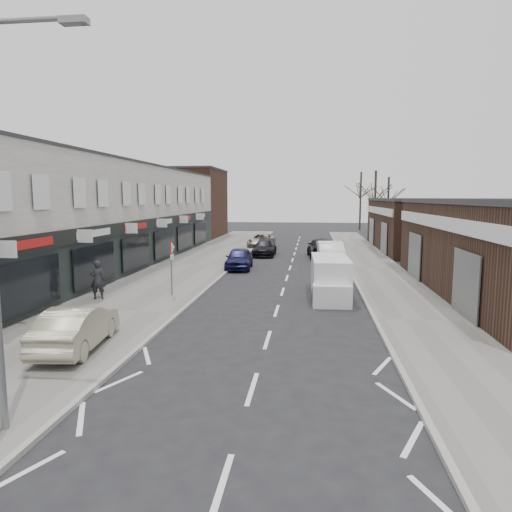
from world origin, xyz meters
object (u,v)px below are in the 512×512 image
(sedan_on_pavement, at_px, (77,327))
(parked_car_left_c, at_px, (261,240))
(pedestrian, at_px, (98,280))
(parked_car_left_a, at_px, (239,258))
(white_van, at_px, (330,278))
(warning_sign, at_px, (172,252))
(parked_car_right_b, at_px, (321,247))
(parked_car_left_b, at_px, (265,248))
(parked_car_right_a, at_px, (329,252))

(sedan_on_pavement, bearing_deg, parked_car_left_c, -101.14)
(pedestrian, height_order, parked_car_left_c, pedestrian)
(pedestrian, relative_size, parked_car_left_c, 0.38)
(parked_car_left_a, bearing_deg, white_van, -57.70)
(warning_sign, relative_size, parked_car_left_a, 0.65)
(pedestrian, xyz_separation_m, parked_car_right_b, (10.51, 16.94, -0.19))
(parked_car_left_a, bearing_deg, parked_car_left_b, 79.03)
(parked_car_left_b, height_order, parked_car_left_c, parked_car_left_c)
(white_van, bearing_deg, parked_car_left_b, 105.57)
(parked_car_left_c, bearing_deg, parked_car_right_b, -47.83)
(warning_sign, bearing_deg, white_van, 8.50)
(parked_car_left_b, relative_size, parked_car_right_b, 0.91)
(pedestrian, height_order, parked_car_right_a, pedestrian)
(white_van, bearing_deg, parked_car_right_b, 88.89)
(sedan_on_pavement, xyz_separation_m, parked_car_right_a, (8.49, 20.57, 0.03))
(warning_sign, distance_m, pedestrian, 3.59)
(parked_car_left_b, xyz_separation_m, parked_car_left_c, (-0.99, 6.45, 0.01))
(sedan_on_pavement, height_order, parked_car_right_a, parked_car_right_a)
(sedan_on_pavement, xyz_separation_m, pedestrian, (-2.57, 6.68, 0.23))
(parked_car_left_b, height_order, parked_car_right_b, parked_car_right_b)
(parked_car_right_b, bearing_deg, pedestrian, 53.02)
(parked_car_left_b, distance_m, parked_car_left_c, 6.53)
(parked_car_left_a, relative_size, parked_car_right_b, 0.85)
(parked_car_left_a, bearing_deg, pedestrian, -118.25)
(white_van, bearing_deg, parked_car_left_c, 103.09)
(sedan_on_pavement, height_order, parked_car_left_c, sedan_on_pavement)
(warning_sign, bearing_deg, parked_car_right_b, 64.85)
(white_van, bearing_deg, pedestrian, -169.12)
(parked_car_right_a, bearing_deg, parked_car_right_b, -82.76)
(pedestrian, bearing_deg, parked_car_right_b, -143.60)
(parked_car_left_a, relative_size, parked_car_right_a, 0.82)
(white_van, distance_m, parked_car_left_a, 9.93)
(parked_car_left_c, xyz_separation_m, parked_car_right_a, (6.15, -10.24, 0.17))
(parked_car_left_b, bearing_deg, sedan_on_pavement, -98.00)
(white_van, height_order, parked_car_right_a, white_van)
(parked_car_left_a, xyz_separation_m, parked_car_left_c, (0.00, 13.66, -0.05))
(warning_sign, distance_m, parked_car_left_a, 9.50)
(white_van, relative_size, parked_car_left_c, 1.05)
(pedestrian, relative_size, parked_car_left_b, 0.41)
(white_van, xyz_separation_m, parked_car_left_a, (-5.76, 8.09, -0.20))
(white_van, distance_m, parked_car_left_c, 22.50)
(sedan_on_pavement, relative_size, pedestrian, 2.26)
(warning_sign, height_order, parked_car_left_b, warning_sign)
(white_van, relative_size, parked_car_left_a, 1.19)
(warning_sign, height_order, white_van, warning_sign)
(parked_car_left_a, distance_m, parked_car_right_a, 7.03)
(sedan_on_pavement, relative_size, parked_car_right_a, 0.81)
(sedan_on_pavement, distance_m, parked_car_left_b, 24.59)
(parked_car_left_a, relative_size, parked_car_left_b, 0.94)
(parked_car_right_b, bearing_deg, parked_car_right_a, 95.00)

